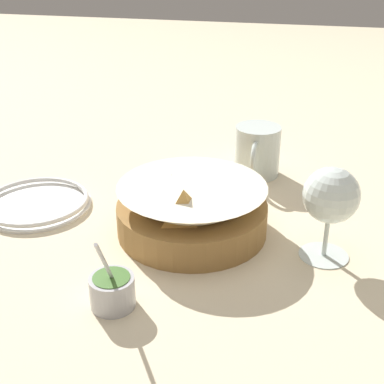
% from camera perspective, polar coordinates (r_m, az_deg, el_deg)
% --- Properties ---
extents(ground_plane, '(4.00, 4.00, 0.00)m').
position_cam_1_polar(ground_plane, '(0.85, 2.27, -3.74)').
color(ground_plane, beige).
extents(food_basket, '(0.23, 0.23, 0.10)m').
position_cam_1_polar(food_basket, '(0.82, -0.01, -2.08)').
color(food_basket, olive).
rests_on(food_basket, ground_plane).
extents(sauce_cup, '(0.07, 0.06, 0.11)m').
position_cam_1_polar(sauce_cup, '(0.68, -8.51, -10.27)').
color(sauce_cup, '#B7B7BC').
rests_on(sauce_cup, ground_plane).
extents(wine_glass, '(0.08, 0.08, 0.14)m').
position_cam_1_polar(wine_glass, '(0.76, 14.60, -0.65)').
color(wine_glass, silver).
rests_on(wine_glass, ground_plane).
extents(beer_mug, '(0.12, 0.09, 0.10)m').
position_cam_1_polar(beer_mug, '(1.02, 6.95, 4.17)').
color(beer_mug, silver).
rests_on(beer_mug, ground_plane).
extents(side_plate, '(0.18, 0.18, 0.01)m').
position_cam_1_polar(side_plate, '(0.95, -16.17, -0.97)').
color(side_plate, white).
rests_on(side_plate, ground_plane).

